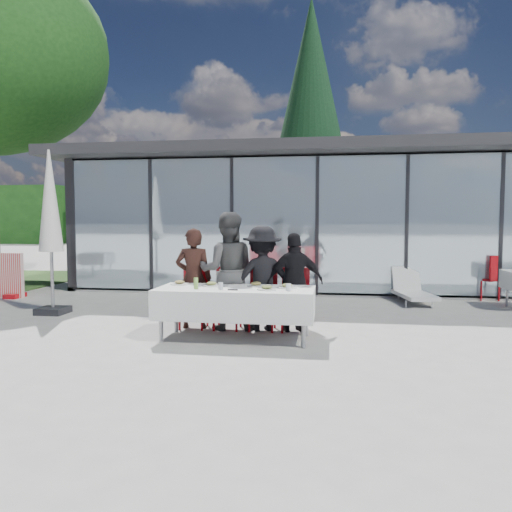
{
  "coord_description": "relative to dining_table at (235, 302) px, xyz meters",
  "views": [
    {
      "loc": [
        1.33,
        -7.24,
        1.71
      ],
      "look_at": [
        0.07,
        1.2,
        1.11
      ],
      "focal_mm": 35.0,
      "sensor_mm": 36.0,
      "label": 1
    }
  ],
  "objects": [
    {
      "name": "dining_table",
      "position": [
        0.0,
        0.0,
        0.0
      ],
      "size": [
        2.26,
        0.96,
        0.75
      ],
      "color": "silver",
      "rests_on": "ground"
    },
    {
      "name": "folded_eyeglasses",
      "position": [
        0.01,
        -0.25,
        0.22
      ],
      "size": [
        0.14,
        0.03,
        0.01
      ],
      "primitive_type": "cube",
      "color": "black",
      "rests_on": "dining_table"
    },
    {
      "name": "spare_chair_b",
      "position": [
        4.8,
        4.33,
        -0.0
      ],
      "size": [
        0.62,
        0.62,
        0.97
      ],
      "color": "#AE0B12",
      "rests_on": "ground"
    },
    {
      "name": "market_umbrella",
      "position": [
        -3.72,
        1.47,
        1.37
      ],
      "size": [
        0.5,
        0.5,
        3.0
      ],
      "color": "black",
      "rests_on": "ground"
    },
    {
      "name": "pavilion",
      "position": [
        2.02,
        8.41,
        1.61
      ],
      "size": [
        14.8,
        8.8,
        3.44
      ],
      "color": "gray",
      "rests_on": "ground"
    },
    {
      "name": "drinking_glasses",
      "position": [
        0.3,
        -0.19,
        0.26
      ],
      "size": [
        1.02,
        0.08,
        0.1
      ],
      "color": "silver",
      "rests_on": "dining_table"
    },
    {
      "name": "lounger",
      "position": [
        3.06,
        3.81,
        -0.28
      ],
      "size": [
        0.83,
        1.42,
        0.72
      ],
      "color": "silver",
      "rests_on": "ground"
    },
    {
      "name": "conifer_tree",
      "position": [
        0.52,
        13.25,
        5.45
      ],
      "size": [
        4.0,
        4.0,
        10.5
      ],
      "color": "#382316",
      "rests_on": "ground"
    },
    {
      "name": "diner_chair_c",
      "position": [
        0.3,
        0.75,
        -0.0
      ],
      "size": [
        0.44,
        0.44,
        0.97
      ],
      "color": "#AE0B12",
      "rests_on": "ground"
    },
    {
      "name": "plate_d",
      "position": [
        0.74,
        0.09,
        0.24
      ],
      "size": [
        0.27,
        0.27,
        0.07
      ],
      "color": "white",
      "rests_on": "dining_table"
    },
    {
      "name": "plate_c",
      "position": [
        0.27,
        0.22,
        0.24
      ],
      "size": [
        0.27,
        0.27,
        0.07
      ],
      "color": "white",
      "rests_on": "dining_table"
    },
    {
      "name": "treeline",
      "position": [
        -1.98,
        28.25,
        1.66
      ],
      "size": [
        62.5,
        2.0,
        4.4
      ],
      "color": "#143A12",
      "rests_on": "ground"
    },
    {
      "name": "diner_b",
      "position": [
        -0.26,
        0.67,
        0.39
      ],
      "size": [
        1.03,
        1.03,
        1.85
      ],
      "primitive_type": "imported",
      "rotation": [
        0.0,
        0.0,
        3.3
      ],
      "color": "#494949",
      "rests_on": "ground"
    },
    {
      "name": "diner_a",
      "position": [
        -0.81,
        0.67,
        0.26
      ],
      "size": [
        0.64,
        0.64,
        1.6
      ],
      "primitive_type": "imported",
      "rotation": [
        0.0,
        0.0,
        3.24
      ],
      "color": "#311B15",
      "rests_on": "ground"
    },
    {
      "name": "plate_a",
      "position": [
        -0.9,
        0.23,
        0.24
      ],
      "size": [
        0.27,
        0.27,
        0.07
      ],
      "color": "white",
      "rests_on": "dining_table"
    },
    {
      "name": "diner_c",
      "position": [
        0.3,
        0.67,
        0.28
      ],
      "size": [
        1.33,
        1.33,
        1.63
      ],
      "primitive_type": "imported",
      "rotation": [
        0.0,
        0.0,
        3.45
      ],
      "color": "black",
      "rests_on": "ground"
    },
    {
      "name": "plate_extra",
      "position": [
        0.47,
        -0.14,
        0.24
      ],
      "size": [
        0.27,
        0.27,
        0.07
      ],
      "color": "white",
      "rests_on": "dining_table"
    },
    {
      "name": "juice_bottle",
      "position": [
        -0.53,
        -0.19,
        0.29
      ],
      "size": [
        0.06,
        0.06,
        0.16
      ],
      "primitive_type": "cylinder",
      "color": "#77AA47",
      "rests_on": "dining_table"
    },
    {
      "name": "ground",
      "position": [
        0.02,
        0.25,
        -0.54
      ],
      "size": [
        90.0,
        90.0,
        0.0
      ],
      "primitive_type": "plane",
      "color": "#9F9D97",
      "rests_on": "ground"
    },
    {
      "name": "diner_d",
      "position": [
        0.81,
        0.67,
        0.23
      ],
      "size": [
        1.14,
        1.14,
        1.53
      ],
      "primitive_type": "imported",
      "rotation": [
        0.0,
        0.0,
        3.47
      ],
      "color": "black",
      "rests_on": "ground"
    },
    {
      "name": "diner_chair_a",
      "position": [
        -0.81,
        0.75,
        -0.0
      ],
      "size": [
        0.44,
        0.44,
        0.97
      ],
      "color": "#AE0B12",
      "rests_on": "ground"
    },
    {
      "name": "diner_chair_d",
      "position": [
        0.81,
        0.75,
        -0.0
      ],
      "size": [
        0.44,
        0.44,
        0.97
      ],
      "color": "#AE0B12",
      "rests_on": "ground"
    },
    {
      "name": "diner_chair_b",
      "position": [
        -0.26,
        0.75,
        -0.0
      ],
      "size": [
        0.44,
        0.44,
        0.97
      ],
      "color": "#AE0B12",
      "rests_on": "ground"
    },
    {
      "name": "plate_b",
      "position": [
        -0.39,
        0.14,
        0.24
      ],
      "size": [
        0.27,
        0.27,
        0.07
      ],
      "color": "white",
      "rests_on": "dining_table"
    }
  ]
}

